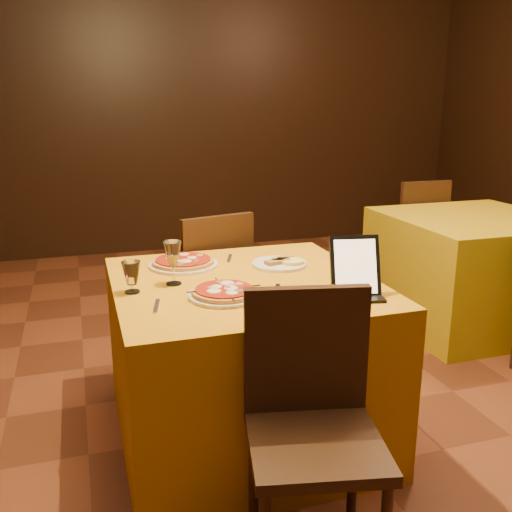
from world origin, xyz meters
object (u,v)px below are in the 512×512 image
object	(u,v)px
side_table	(471,270)
chair_side_far	(409,234)
main_table	(244,360)
water_glass	(132,277)
pizza_near	(224,293)
chair_main_near	(315,443)
wine_glass	(173,263)
chair_main_far	(204,288)
pizza_far	(183,263)
tablet	(355,266)

from	to	relation	value
side_table	chair_side_far	world-z (taller)	chair_side_far
main_table	chair_side_far	xyz separation A→B (m)	(1.89, 1.67, 0.08)
main_table	water_glass	size ratio (longest dim) A/B	8.46
pizza_near	chair_side_far	bearing A→B (deg)	42.53
chair_main_near	pizza_near	bearing A→B (deg)	114.02
wine_glass	chair_side_far	bearing A→B (deg)	36.80
chair_main_near	wine_glass	bearing A→B (deg)	121.34
chair_side_far	water_glass	size ratio (longest dim) A/B	7.00
main_table	side_table	world-z (taller)	same
wine_glass	chair_main_far	bearing A→B (deg)	69.36
pizza_near	pizza_far	world-z (taller)	same
pizza_near	water_glass	xyz separation A→B (m)	(-0.34, 0.16, 0.05)
wine_glass	water_glass	bearing A→B (deg)	-162.45
main_table	chair_main_far	bearing A→B (deg)	90.00
side_table	chair_main_far	size ratio (longest dim) A/B	1.21
chair_main_near	chair_main_far	distance (m)	1.62
tablet	water_glass	bearing A→B (deg)	172.41
side_table	chair_main_near	bearing A→B (deg)	-138.25
chair_side_far	tablet	bearing A→B (deg)	53.07
pizza_near	tablet	size ratio (longest dim) A/B	1.18
pizza_near	side_table	bearing A→B (deg)	27.86
chair_side_far	side_table	bearing A→B (deg)	90.56
water_glass	tablet	xyz separation A→B (m)	(0.84, -0.30, 0.06)
chair_main_near	pizza_near	world-z (taller)	chair_main_near
chair_main_near	chair_side_far	world-z (taller)	same
chair_main_far	chair_side_far	world-z (taller)	same
chair_side_far	pizza_far	size ratio (longest dim) A/B	2.83
side_table	chair_side_far	xyz separation A→B (m)	(0.00, 0.79, 0.08)
water_glass	tablet	size ratio (longest dim) A/B	0.53
chair_side_far	wine_glass	world-z (taller)	wine_glass
pizza_far	water_glass	distance (m)	0.42
wine_glass	water_glass	size ratio (longest dim) A/B	1.46
side_table	water_glass	bearing A→B (deg)	-159.04
side_table	chair_main_near	world-z (taller)	chair_main_near
chair_side_far	wine_glass	xyz separation A→B (m)	(-2.19, -1.64, 0.39)
side_table	pizza_near	bearing A→B (deg)	-152.14
wine_glass	water_glass	distance (m)	0.19
side_table	chair_main_far	bearing A→B (deg)	-178.06
main_table	chair_main_far	xyz separation A→B (m)	(0.00, 0.82, 0.08)
pizza_far	wine_glass	bearing A→B (deg)	-108.80
side_table	pizza_near	size ratio (longest dim) A/B	3.82
chair_main_near	tablet	bearing A→B (deg)	64.93
main_table	water_glass	bearing A→B (deg)	-177.63
pizza_far	tablet	bearing A→B (deg)	-46.82
chair_main_near	wine_glass	distance (m)	0.97
chair_main_near	pizza_far	distance (m)	1.16
main_table	wine_glass	size ratio (longest dim) A/B	5.79
chair_main_near	pizza_far	size ratio (longest dim) A/B	2.83
side_table	water_glass	xyz separation A→B (m)	(-2.37, -0.91, 0.44)
side_table	tablet	world-z (taller)	tablet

